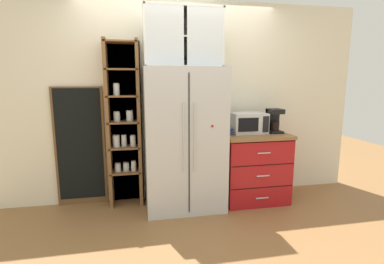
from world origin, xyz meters
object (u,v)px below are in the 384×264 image
at_px(microwave, 248,123).
at_px(mug_charcoal, 254,130).
at_px(chalkboard_menu, 80,147).
at_px(refrigerator, 184,139).
at_px(coffee_maker, 274,121).
at_px(bottle_green, 253,125).
at_px(mug_navy, 229,132).

bearing_deg(microwave, mug_charcoal, -28.83).
bearing_deg(chalkboard_menu, refrigerator, -13.99).
xyz_separation_m(microwave, coffee_maker, (0.34, -0.04, 0.03)).
relative_size(coffee_maker, mug_charcoal, 2.59).
bearing_deg(chalkboard_menu, bottle_green, -6.47).
bearing_deg(mug_charcoal, bottle_green, 94.01).
relative_size(microwave, mug_charcoal, 3.67).
distance_m(mug_charcoal, bottle_green, 0.07).
height_order(coffee_maker, bottle_green, coffee_maker).
relative_size(coffee_maker, bottle_green, 1.27).
distance_m(bottle_green, chalkboard_menu, 2.20).
bearing_deg(refrigerator, mug_charcoal, 2.45).
bearing_deg(coffee_maker, mug_charcoal, 178.90).
xyz_separation_m(refrigerator, chalkboard_menu, (-1.25, 0.31, -0.11)).
bearing_deg(mug_navy, mug_charcoal, 10.24).
distance_m(microwave, chalkboard_menu, 2.13).
bearing_deg(mug_navy, chalkboard_menu, 169.52).
distance_m(coffee_maker, mug_charcoal, 0.29).
bearing_deg(chalkboard_menu, mug_charcoal, -7.17).
xyz_separation_m(refrigerator, coffee_maker, (1.19, 0.03, 0.19)).
relative_size(mug_charcoal, bottle_green, 0.49).
relative_size(refrigerator, mug_charcoal, 14.21).
bearing_deg(bottle_green, chalkboard_menu, 173.53).
height_order(microwave, coffee_maker, coffee_maker).
xyz_separation_m(mug_navy, mug_charcoal, (0.35, 0.06, -0.00)).
xyz_separation_m(mug_charcoal, chalkboard_menu, (-2.17, 0.27, -0.18)).
bearing_deg(mug_navy, refrigerator, 177.54).
xyz_separation_m(coffee_maker, mug_charcoal, (-0.27, 0.01, -0.11)).
height_order(refrigerator, chalkboard_menu, refrigerator).
xyz_separation_m(refrigerator, mug_charcoal, (0.92, 0.04, 0.08)).
xyz_separation_m(microwave, mug_navy, (-0.28, -0.10, -0.09)).
distance_m(microwave, mug_charcoal, 0.12).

